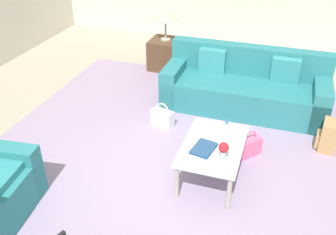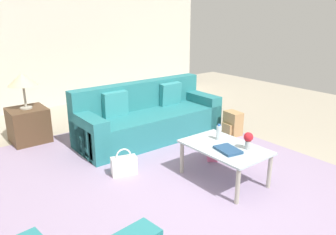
# 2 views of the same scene
# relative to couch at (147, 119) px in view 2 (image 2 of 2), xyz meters

# --- Properties ---
(ground_plane) EXTENTS (12.00, 12.00, 0.00)m
(ground_plane) POSITION_rel_couch_xyz_m (-2.19, 0.60, -0.31)
(ground_plane) COLOR #A89E89
(wall_right) EXTENTS (0.12, 8.00, 3.10)m
(wall_right) POSITION_rel_couch_xyz_m (2.87, 0.60, 1.24)
(wall_right) COLOR beige
(wall_right) RESTS_ON ground
(area_rug) EXTENTS (5.20, 4.40, 0.01)m
(area_rug) POSITION_rel_couch_xyz_m (-1.59, 0.80, -0.30)
(area_rug) COLOR #9984A3
(area_rug) RESTS_ON ground
(couch) EXTENTS (0.88, 2.39, 0.89)m
(couch) POSITION_rel_couch_xyz_m (0.00, 0.00, 0.00)
(couch) COLOR teal
(couch) RESTS_ON ground
(coffee_table) EXTENTS (1.02, 0.66, 0.45)m
(coffee_table) POSITION_rel_couch_xyz_m (-1.79, 0.10, 0.08)
(coffee_table) COLOR silver
(coffee_table) RESTS_ON ground
(water_bottle) EXTENTS (0.06, 0.06, 0.20)m
(water_bottle) POSITION_rel_couch_xyz_m (-1.59, 0.00, 0.24)
(water_bottle) COLOR silver
(water_bottle) RESTS_ON coffee_table
(coffee_table_book) EXTENTS (0.34, 0.27, 0.03)m
(coffee_table_book) POSITION_rel_couch_xyz_m (-1.91, 0.18, 0.16)
(coffee_table_book) COLOR navy
(coffee_table_book) RESTS_ON coffee_table
(flower_vase) EXTENTS (0.11, 0.11, 0.21)m
(flower_vase) POSITION_rel_couch_xyz_m (-2.01, -0.05, 0.27)
(flower_vase) COLOR #B2B7BC
(flower_vase) RESTS_ON coffee_table
(side_table) EXTENTS (0.56, 0.56, 0.55)m
(side_table) POSITION_rel_couch_xyz_m (1.01, 1.60, -0.03)
(side_table) COLOR #513823
(side_table) RESTS_ON ground
(table_lamp) EXTENTS (0.44, 0.44, 0.56)m
(table_lamp) POSITION_rel_couch_xyz_m (1.01, 1.60, 0.69)
(table_lamp) COLOR #ADA899
(table_lamp) RESTS_ON side_table
(handbag_white) EXTENTS (0.23, 0.35, 0.36)m
(handbag_white) POSITION_rel_couch_xyz_m (-0.92, 1.00, -0.18)
(handbag_white) COLOR white
(handbag_white) RESTS_ON ground
(handbag_pink) EXTENTS (0.33, 0.31, 0.36)m
(handbag_pink) POSITION_rel_couch_xyz_m (-1.24, -0.25, -0.18)
(handbag_pink) COLOR pink
(handbag_pink) RESTS_ON ground
(backpack_tan) EXTENTS (0.32, 0.28, 0.40)m
(backpack_tan) POSITION_rel_couch_xyz_m (-0.79, -1.19, -0.11)
(backpack_tan) COLOR tan
(backpack_tan) RESTS_ON ground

